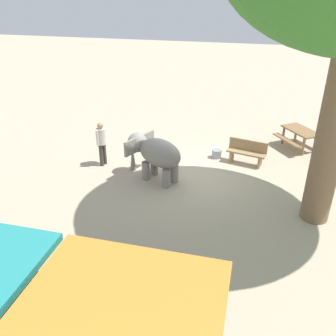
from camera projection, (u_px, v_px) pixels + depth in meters
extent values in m
plane|color=#BAA88C|center=(189.00, 171.00, 12.71)|extent=(60.00, 60.00, 0.00)
cylinder|color=gray|center=(146.00, 171.00, 12.09)|extent=(0.27, 0.27, 0.63)
cylinder|color=gray|center=(154.00, 166.00, 12.39)|extent=(0.27, 0.27, 0.63)
cylinder|color=gray|center=(166.00, 178.00, 11.62)|extent=(0.27, 0.27, 0.63)
cylinder|color=gray|center=(174.00, 173.00, 11.93)|extent=(0.27, 0.27, 0.63)
ellipsoid|color=gray|center=(160.00, 153.00, 11.69)|extent=(1.76, 1.36, 0.94)
sphere|color=gray|center=(137.00, 142.00, 12.16)|extent=(0.67, 0.67, 0.67)
cone|color=gray|center=(133.00, 156.00, 12.57)|extent=(0.21, 0.21, 1.06)
cube|color=gray|center=(131.00, 147.00, 11.79)|extent=(0.29, 0.53, 0.50)
cube|color=gray|center=(148.00, 139.00, 12.42)|extent=(0.29, 0.53, 0.50)
cylinder|color=#3F3833|center=(104.00, 153.00, 13.06)|extent=(0.14, 0.14, 0.82)
cylinder|color=#3F3833|center=(101.00, 155.00, 12.92)|extent=(0.14, 0.14, 0.82)
cylinder|color=silver|center=(101.00, 136.00, 12.67)|extent=(0.32, 0.32, 0.58)
sphere|color=tan|center=(100.00, 126.00, 12.49)|extent=(0.22, 0.22, 0.22)
cylinder|color=silver|center=(105.00, 134.00, 12.83)|extent=(0.09, 0.09, 0.55)
cylinder|color=silver|center=(97.00, 138.00, 12.50)|extent=(0.09, 0.09, 0.55)
cylinder|color=brown|center=(331.00, 136.00, 9.11)|extent=(0.76, 0.76, 4.95)
cube|color=#9E7A51|center=(246.00, 153.00, 13.02)|extent=(1.45, 0.71, 0.06)
cube|color=#9E7A51|center=(248.00, 145.00, 13.05)|extent=(1.38, 0.38, 0.40)
cube|color=#9E7A51|center=(260.00, 162.00, 12.92)|extent=(0.16, 0.37, 0.42)
cube|color=#9E7A51|center=(232.00, 156.00, 13.34)|extent=(0.16, 0.37, 0.42)
cube|color=olive|center=(301.00, 131.00, 14.13)|extent=(1.53, 1.68, 0.06)
cylinder|color=olive|center=(283.00, 135.00, 14.70)|extent=(0.10, 0.10, 0.72)
cylinder|color=olive|center=(296.00, 133.00, 14.91)|extent=(0.10, 0.10, 0.72)
cylinder|color=olive|center=(303.00, 147.00, 13.71)|extent=(0.10, 0.10, 0.72)
cylinder|color=olive|center=(317.00, 144.00, 13.92)|extent=(0.10, 0.10, 0.72)
cube|color=olive|center=(287.00, 140.00, 14.07)|extent=(1.07, 1.36, 0.05)
cube|color=olive|center=(312.00, 136.00, 14.48)|extent=(1.07, 1.36, 0.05)
cube|color=orange|center=(115.00, 319.00, 4.21)|extent=(2.50, 2.50, 0.12)
cylinder|color=gray|center=(86.00, 322.00, 5.68)|extent=(0.10, 0.10, 2.40)
cylinder|color=gray|center=(40.00, 311.00, 5.85)|extent=(0.10, 0.10, 2.40)
cylinder|color=gray|center=(217.00, 154.00, 13.62)|extent=(0.36, 0.36, 0.32)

